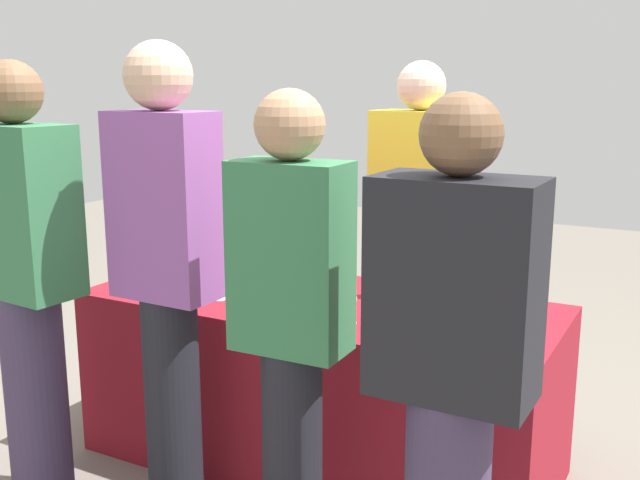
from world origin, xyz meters
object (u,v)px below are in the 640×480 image
wine_bottle_1 (392,273)px  wine_glass_2 (349,301)px  server_pouring (417,228)px  wine_bottle_4 (502,284)px  wine_bottle_2 (428,277)px  guest_3 (452,372)px  wine_bottle_3 (452,273)px  wine_glass_3 (399,300)px  ice_bucket (457,292)px  wine_bottle_0 (302,260)px  guest_2 (291,322)px  wine_glass_0 (165,271)px  guest_0 (26,274)px  wine_glass_1 (218,274)px  guest_1 (167,267)px

wine_bottle_1 → wine_glass_2: bearing=-92.0°
server_pouring → wine_bottle_4: bearing=140.4°
wine_bottle_2 → wine_glass_2: bearing=-112.4°
wine_bottle_2 → guest_3: bearing=-66.3°
wine_bottle_2 → wine_bottle_3: wine_bottle_3 is taller
wine_bottle_1 → guest_3: guest_3 is taller
wine_glass_3 → ice_bucket: ice_bucket is taller
wine_bottle_0 → wine_bottle_1: wine_bottle_0 is taller
wine_bottle_0 → wine_bottle_4: (0.89, -0.01, 0.01)m
wine_bottle_2 → guest_3: (0.42, -0.96, 0.02)m
wine_glass_2 → guest_3: size_ratio=0.08×
wine_bottle_3 → wine_bottle_0: bearing=-175.7°
wine_bottle_1 → ice_bucket: size_ratio=1.57×
ice_bucket → guest_2: guest_2 is taller
wine_bottle_0 → wine_glass_0: 0.59m
wine_bottle_1 → wine_bottle_4: (0.46, -0.00, 0.01)m
wine_bottle_4 → ice_bucket: size_ratio=1.68×
wine_glass_3 → server_pouring: size_ratio=0.08×
wine_bottle_0 → wine_bottle_3: 0.67m
wine_bottle_3 → wine_bottle_4: size_ratio=1.01×
wine_bottle_0 → wine_bottle_1: (0.43, -0.01, -0.00)m
server_pouring → guest_0: server_pouring is taller
guest_3 → wine_bottle_3: bearing=109.4°
wine_bottle_2 → guest_0: 1.54m
wine_glass_0 → wine_glass_1: 0.28m
guest_2 → wine_bottle_1: bearing=89.9°
wine_glass_2 → wine_bottle_3: bearing=60.6°
wine_bottle_4 → wine_glass_2: (-0.47, -0.38, -0.03)m
ice_bucket → guest_0: guest_0 is taller
wine_bottle_4 → wine_bottle_1: bearing=179.6°
wine_bottle_1 → ice_bucket: (0.30, -0.08, -0.02)m
wine_glass_0 → wine_bottle_2: bearing=19.3°
wine_glass_2 → guest_2: 0.48m
wine_bottle_2 → guest_1: bearing=-130.4°
wine_bottle_0 → guest_1: size_ratio=0.18×
wine_bottle_4 → wine_glass_0: size_ratio=2.63×
wine_bottle_0 → wine_bottle_4: 0.89m
guest_0 → wine_glass_0: bearing=77.9°
wine_bottle_3 → guest_1: guest_1 is taller
wine_glass_0 → guest_2: 1.05m
wine_bottle_2 → wine_glass_1: (-0.77, -0.37, 0.00)m
server_pouring → guest_2: server_pouring is taller
wine_bottle_2 → guest_1: 1.05m
wine_bottle_4 → server_pouring: (-0.56, 0.55, 0.07)m
wine_bottle_3 → guest_3: bearing=-71.5°
wine_bottle_0 → wine_bottle_2: wine_bottle_0 is taller
wine_glass_0 → wine_bottle_3: bearing=19.9°
server_pouring → guest_1: size_ratio=0.97×
server_pouring → guest_3: bearing=119.3°
wine_bottle_1 → wine_glass_1: (-0.62, -0.36, -0.00)m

